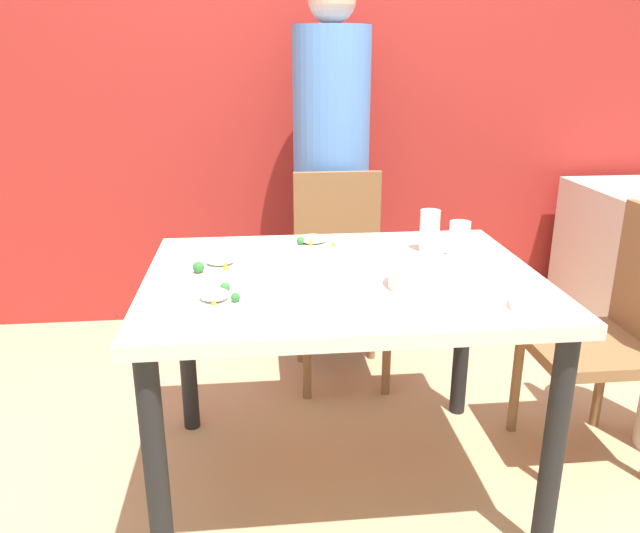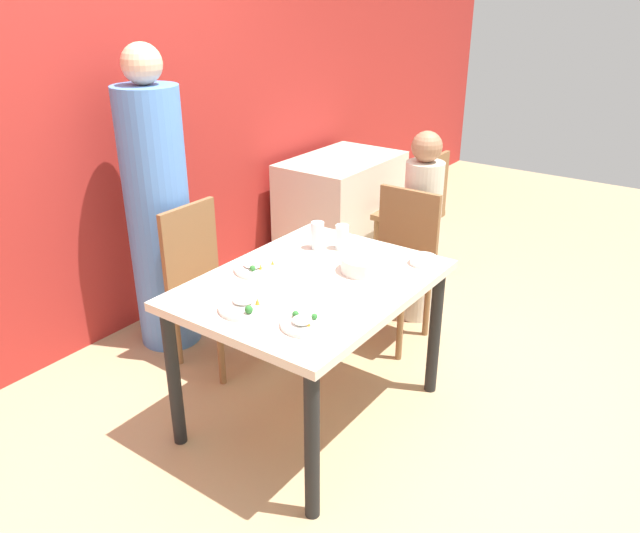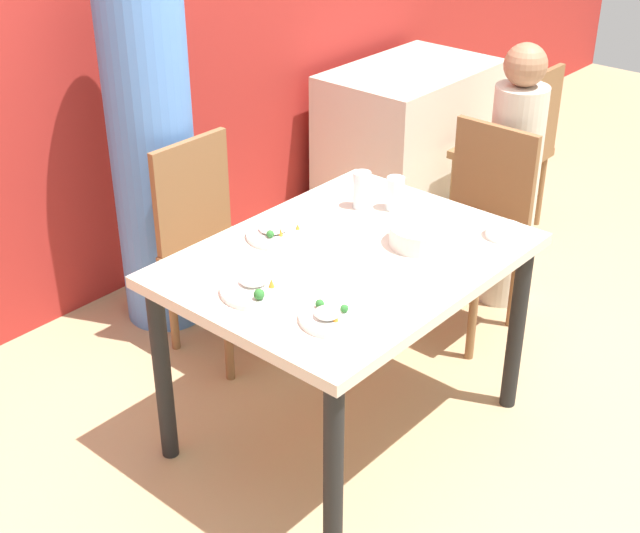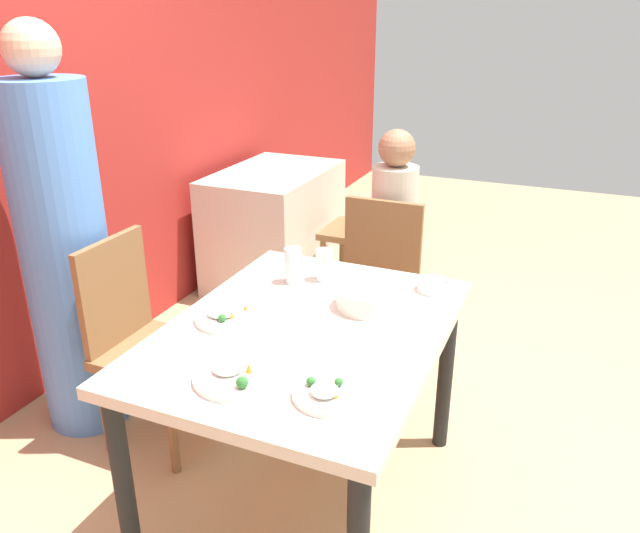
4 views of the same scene
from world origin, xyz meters
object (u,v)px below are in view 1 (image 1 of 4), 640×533
person_adult (331,185)px  glass_water_tall (430,231)px  chair_child_spot (611,331)px  chair_adult_spot (340,270)px  plate_rice_adult (218,268)px  bowl_curry (427,275)px

person_adult → glass_water_tall: (0.21, -0.93, 0.02)m
person_adult → chair_child_spot: bearing=-52.2°
chair_adult_spot → person_adult: person_adult is taller
chair_adult_spot → plate_rice_adult: 0.91m
chair_adult_spot → glass_water_tall: (0.21, -0.58, 0.33)m
chair_child_spot → person_adult: size_ratio=0.52×
bowl_curry → plate_rice_adult: (-0.59, 0.19, -0.02)m
person_adult → bowl_curry: (0.12, -1.26, -0.01)m
chair_child_spot → glass_water_tall: bearing=-102.1°
chair_adult_spot → plate_rice_adult: (-0.47, -0.72, 0.27)m
bowl_curry → glass_water_tall: 0.35m
chair_adult_spot → bowl_curry: chair_adult_spot is taller
chair_adult_spot → chair_child_spot: bearing=-41.0°
person_adult → plate_rice_adult: bearing=-113.7°
bowl_curry → person_adult: bearing=95.3°
plate_rice_adult → glass_water_tall: glass_water_tall is taller
chair_adult_spot → glass_water_tall: size_ratio=6.34×
person_adult → glass_water_tall: 0.95m
chair_adult_spot → person_adult: size_ratio=0.52×
chair_child_spot → person_adult: bearing=-142.2°
bowl_curry → plate_rice_adult: bearing=161.9°
chair_child_spot → chair_adult_spot: bearing=-131.0°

